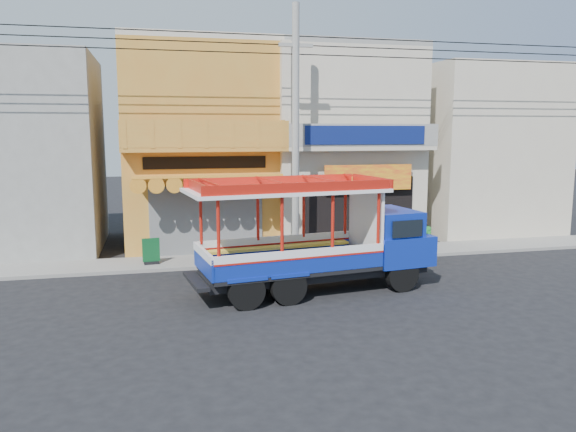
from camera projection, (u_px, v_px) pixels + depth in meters
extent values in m
plane|color=black|center=(353.00, 285.00, 17.32)|extent=(90.00, 90.00, 0.00)
cube|color=slate|center=(316.00, 255.00, 21.16)|extent=(30.00, 2.00, 0.12)
cube|color=#C67B2C|center=(199.00, 148.00, 23.50)|extent=(6.00, 6.00, 8.00)
cube|color=#595B5E|center=(207.00, 220.00, 20.98)|extent=(4.20, 0.10, 2.60)
cube|color=#C67117|center=(208.00, 178.00, 20.03)|extent=(5.20, 1.50, 0.31)
cube|color=#C67B2C|center=(206.00, 149.00, 20.27)|extent=(6.00, 0.70, 0.18)
cube|color=#C67B2C|center=(206.00, 134.00, 19.90)|extent=(6.00, 0.12, 0.95)
cube|color=black|center=(206.00, 163.00, 20.65)|extent=(4.50, 0.04, 0.45)
cube|color=#C2B59F|center=(196.00, 46.00, 22.88)|extent=(6.00, 6.00, 0.24)
cube|color=#C2B59F|center=(335.00, 147.00, 24.87)|extent=(6.00, 6.00, 8.00)
cube|color=black|center=(358.00, 212.00, 22.34)|extent=(4.60, 0.12, 2.80)
cube|color=yellow|center=(368.00, 178.00, 21.93)|extent=(3.60, 0.05, 1.00)
cube|color=#C2B59F|center=(362.00, 148.00, 21.64)|extent=(6.00, 0.70, 0.18)
cube|color=gray|center=(365.00, 135.00, 21.28)|extent=(6.00, 0.12, 0.85)
cube|color=navy|center=(366.00, 135.00, 21.21)|extent=(4.80, 0.06, 0.70)
cube|color=gray|center=(336.00, 51.00, 24.25)|extent=(6.00, 6.00, 0.24)
cube|color=#C2B59F|center=(286.00, 150.00, 21.15)|extent=(0.35, 0.30, 8.00)
cube|color=gray|center=(19.00, 154.00, 21.93)|extent=(6.00, 6.00, 7.60)
cube|color=#C2B59F|center=(476.00, 150.00, 26.50)|extent=(6.00, 6.00, 7.60)
cylinder|color=gray|center=(296.00, 137.00, 19.59)|extent=(0.26, 0.26, 9.00)
cube|color=gray|center=(296.00, 45.00, 19.12)|extent=(1.20, 0.12, 0.12)
cylinder|color=black|center=(324.00, 55.00, 19.40)|extent=(28.00, 0.04, 0.04)
cylinder|color=black|center=(324.00, 46.00, 19.35)|extent=(28.00, 0.04, 0.04)
cylinder|color=black|center=(324.00, 37.00, 19.31)|extent=(28.00, 0.04, 0.04)
cylinder|color=black|center=(402.00, 275.00, 16.55)|extent=(1.03, 0.41, 1.00)
cylinder|color=black|center=(370.00, 261.00, 18.31)|extent=(1.03, 0.41, 1.00)
cylinder|color=black|center=(289.00, 287.00, 15.28)|extent=(1.03, 0.41, 1.00)
cylinder|color=black|center=(266.00, 271.00, 17.03)|extent=(1.03, 0.41, 1.00)
cylinder|color=black|center=(246.00, 291.00, 14.85)|extent=(1.03, 0.41, 1.00)
cylinder|color=black|center=(228.00, 274.00, 16.61)|extent=(1.03, 0.41, 1.00)
cube|color=black|center=(315.00, 271.00, 16.56)|extent=(6.87, 2.53, 0.28)
cube|color=#102EB4|center=(392.00, 247.00, 17.40)|extent=(2.07, 2.42, 0.90)
cube|color=#102EB4|center=(388.00, 222.00, 17.23)|extent=(1.66, 2.19, 0.75)
cube|color=black|center=(408.00, 222.00, 17.49)|extent=(0.29, 1.75, 0.55)
cube|color=black|center=(289.00, 267.00, 16.24)|extent=(5.19, 2.84, 0.12)
cube|color=#102EB4|center=(303.00, 263.00, 15.21)|extent=(4.91, 0.74, 0.60)
cube|color=white|center=(303.00, 254.00, 15.17)|extent=(4.91, 0.75, 0.22)
cube|color=#102EB4|center=(276.00, 248.00, 17.17)|extent=(4.91, 0.74, 0.60)
cube|color=white|center=(276.00, 240.00, 17.13)|extent=(4.91, 0.75, 0.22)
cylinder|color=red|center=(218.00, 229.00, 14.24)|extent=(0.10, 0.10, 1.60)
cylinder|color=red|center=(201.00, 217.00, 16.16)|extent=(0.10, 0.10, 1.60)
cube|color=white|center=(366.00, 224.00, 16.96)|extent=(0.35, 2.01, 2.25)
cube|color=white|center=(286.00, 190.00, 15.87)|extent=(5.82, 3.16, 0.10)
cube|color=red|center=(286.00, 184.00, 15.84)|extent=(5.61, 3.04, 0.26)
cube|color=black|center=(151.00, 263.00, 19.52)|extent=(0.53, 0.33, 0.09)
cube|color=#0D4B22|center=(151.00, 250.00, 19.46)|extent=(0.60, 0.15, 0.82)
imported|color=#1C6424|center=(392.00, 236.00, 22.45)|extent=(1.01, 1.03, 0.86)
imported|color=#1C6424|center=(427.00, 237.00, 22.00)|extent=(0.62, 0.63, 0.89)
imported|color=#1C6424|center=(391.00, 236.00, 21.82)|extent=(0.80, 0.80, 1.07)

